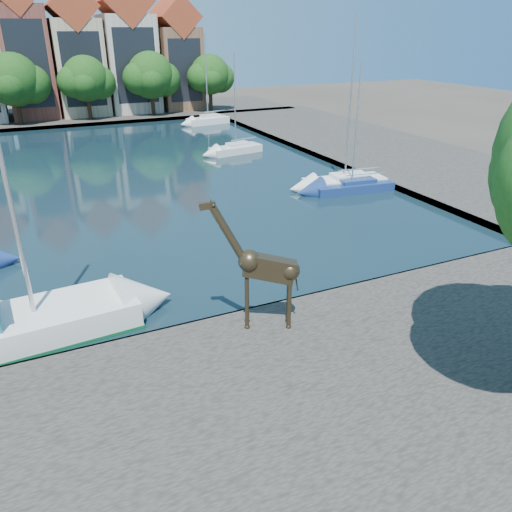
{
  "coord_description": "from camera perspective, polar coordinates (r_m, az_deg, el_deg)",
  "views": [
    {
      "loc": [
        -6.07,
        -16.14,
        10.91
      ],
      "look_at": [
        1.92,
        1.09,
        2.21
      ],
      "focal_mm": 35.0,
      "sensor_mm": 36.0,
      "label": 1
    }
  ],
  "objects": [
    {
      "name": "ground",
      "position": [
        20.41,
        -3.63,
        -7.76
      ],
      "size": [
        160.0,
        160.0,
        0.0
      ],
      "primitive_type": "plane",
      "color": "#38332B",
      "rests_on": "ground"
    },
    {
      "name": "water_basin",
      "position": [
        42.03,
        -15.88,
        8.7
      ],
      "size": [
        38.0,
        50.0,
        0.08
      ],
      "primitive_type": "cube",
      "color": "black",
      "rests_on": "ground"
    },
    {
      "name": "near_quay",
      "position": [
        15.3,
        6.63,
        -19.76
      ],
      "size": [
        50.0,
        14.0,
        0.5
      ],
      "primitive_type": "cube",
      "color": "#433F3A",
      "rests_on": "ground"
    },
    {
      "name": "far_quay",
      "position": [
        73.18,
        -20.53,
        14.76
      ],
      "size": [
        60.0,
        16.0,
        0.5
      ],
      "primitive_type": "cube",
      "color": "#433F3A",
      "rests_on": "ground"
    },
    {
      "name": "right_quay",
      "position": [
        51.87,
        12.89,
        12.16
      ],
      "size": [
        14.0,
        52.0,
        0.5
      ],
      "primitive_type": "cube",
      "color": "#433F3A",
      "rests_on": "ground"
    },
    {
      "name": "townhouse_center",
      "position": [
        72.2,
        -24.88,
        20.52
      ],
      "size": [
        5.44,
        9.18,
        16.93
      ],
      "color": "brown",
      "rests_on": "far_quay"
    },
    {
      "name": "townhouse_east_inner",
      "position": [
        72.65,
        -19.8,
        20.79
      ],
      "size": [
        5.94,
        9.18,
        15.79
      ],
      "color": "tan",
      "rests_on": "far_quay"
    },
    {
      "name": "townhouse_east_mid",
      "position": [
        73.64,
        -14.48,
        21.73
      ],
      "size": [
        6.43,
        9.18,
        16.65
      ],
      "color": "beige",
      "rests_on": "far_quay"
    },
    {
      "name": "townhouse_east_end",
      "position": [
        75.24,
        -9.21,
        21.44
      ],
      "size": [
        5.44,
        9.18,
        14.43
      ],
      "color": "brown",
      "rests_on": "far_quay"
    },
    {
      "name": "far_tree_mid_west",
      "position": [
        66.87,
        -25.89,
        17.5
      ],
      "size": [
        7.8,
        6.0,
        8.0
      ],
      "color": "#332114",
      "rests_on": "far_quay"
    },
    {
      "name": "far_tree_mid_east",
      "position": [
        67.38,
        -18.81,
        18.49
      ],
      "size": [
        7.02,
        5.4,
        7.52
      ],
      "color": "#332114",
      "rests_on": "far_quay"
    },
    {
      "name": "far_tree_east",
      "position": [
        68.81,
        -11.86,
        19.41
      ],
      "size": [
        7.54,
        5.8,
        7.84
      ],
      "color": "#332114",
      "rests_on": "far_quay"
    },
    {
      "name": "far_tree_far_east",
      "position": [
        71.12,
        -5.22,
        19.82
      ],
      "size": [
        6.76,
        5.2,
        7.36
      ],
      "color": "#332114",
      "rests_on": "far_quay"
    },
    {
      "name": "giraffe_statue",
      "position": [
        18.2,
        0.71,
        -1.31
      ],
      "size": [
        3.32,
        1.77,
        4.99
      ],
      "color": "#322819",
      "rests_on": "near_quay"
    },
    {
      "name": "sailboat_right_a",
      "position": [
        37.94,
        10.09,
        8.55
      ],
      "size": [
        6.27,
        2.85,
        11.74
      ],
      "color": "white",
      "rests_on": "water_basin"
    },
    {
      "name": "sailboat_right_b",
      "position": [
        37.25,
        10.88,
        8.04
      ],
      "size": [
        6.15,
        2.74,
        8.85
      ],
      "color": "navy",
      "rests_on": "water_basin"
    },
    {
      "name": "sailboat_right_c",
      "position": [
        48.3,
        -2.34,
        12.28
      ],
      "size": [
        5.22,
        2.56,
        8.87
      ],
      "color": "silver",
      "rests_on": "water_basin"
    },
    {
      "name": "sailboat_right_d",
      "position": [
        64.02,
        -5.51,
        15.35
      ],
      "size": [
        5.38,
        2.54,
        10.35
      ],
      "color": "silver",
      "rests_on": "water_basin"
    }
  ]
}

